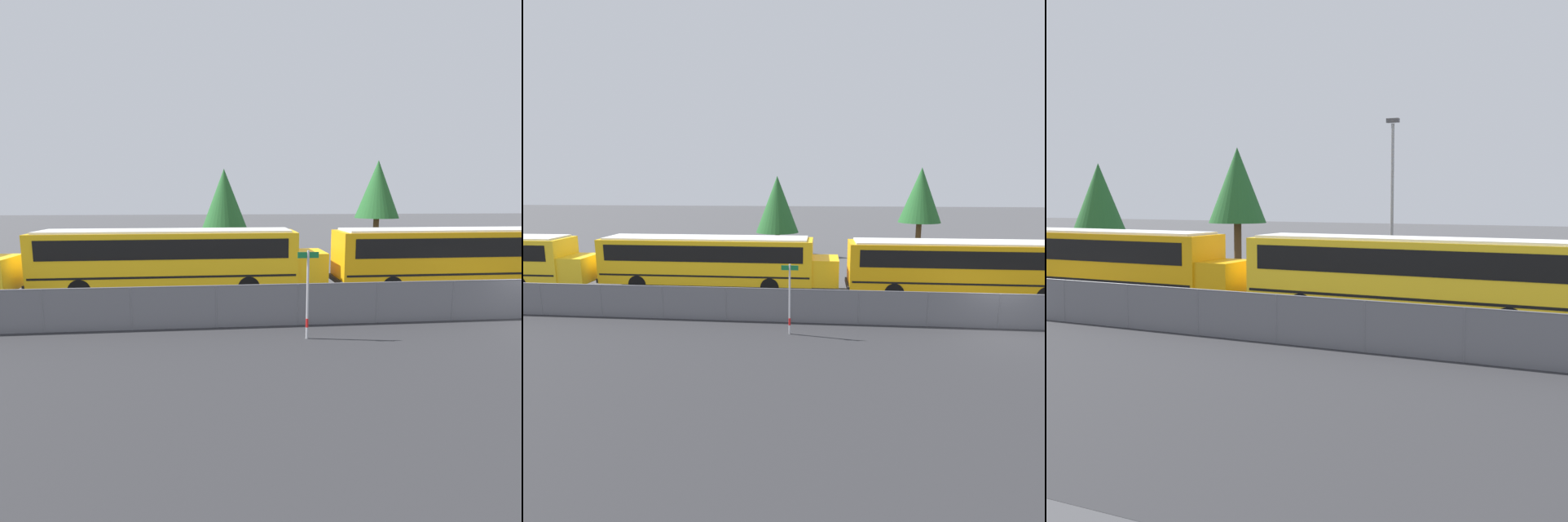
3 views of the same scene
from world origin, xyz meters
TOP-DOWN VIEW (x-y plane):
  - school_bus_1 at (-14.07, 5.43)m, footprint 13.97×2.47m
  - school_bus_2 at (0.33, 4.82)m, footprint 13.97×2.47m
  - street_sign at (-8.97, -1.48)m, footprint 0.70×0.09m
  - tree_0 at (0.28, 16.52)m, footprint 3.39×3.39m
  - tree_1 at (-11.54, 17.83)m, footprint 3.74×3.74m

SIDE VIEW (x-z plane):
  - street_sign at x=-8.97m, z-range 0.09..3.08m
  - school_bus_1 at x=-14.07m, z-range 0.31..3.47m
  - school_bus_2 at x=0.33m, z-range 0.31..3.47m
  - tree_1 at x=-11.54m, z-range 1.00..7.89m
  - tree_0 at x=0.28m, z-range 1.51..9.03m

